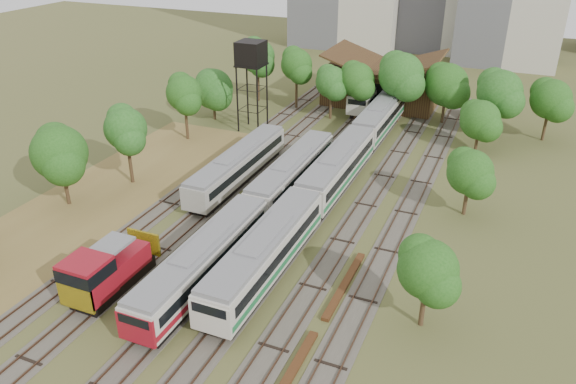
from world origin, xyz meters
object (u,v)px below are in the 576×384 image
at_px(railcar_red_set, 254,211).
at_px(shunter_locomotive, 104,272).
at_px(water_tower, 251,56).
at_px(railcar_green_set, 337,169).

relative_size(railcar_red_set, shunter_locomotive, 4.26).
relative_size(railcar_red_set, water_tower, 3.01).
xyz_separation_m(railcar_green_set, water_tower, (-15.63, 11.91, 7.66)).
bearing_deg(shunter_locomotive, water_tower, 98.83).
xyz_separation_m(railcar_green_set, shunter_locomotive, (-10.00, -24.32, -0.07)).
relative_size(railcar_green_set, water_tower, 4.53).
xyz_separation_m(shunter_locomotive, water_tower, (-5.63, 36.24, 7.73)).
bearing_deg(shunter_locomotive, railcar_red_set, 65.18).
bearing_deg(water_tower, railcar_red_set, -63.43).
distance_m(railcar_red_set, water_tower, 27.16).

